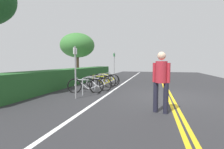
{
  "coord_description": "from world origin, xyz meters",
  "views": [
    {
      "loc": [
        -7.1,
        0.67,
        1.42
      ],
      "look_at": [
        2.04,
        2.98,
        0.74
      ],
      "focal_mm": 26.53,
      "sensor_mm": 36.0,
      "label": 1
    }
  ],
  "objects_px": {
    "bicycle_2": "(101,81)",
    "bicycle_4": "(108,79)",
    "bike_rack": "(99,78)",
    "bicycle_0": "(85,86)",
    "bicycle_3": "(106,80)",
    "bicycle_1": "(96,84)",
    "sign_post_near": "(75,67)",
    "sign_post_far": "(114,64)",
    "tree_mid": "(77,45)",
    "pedestrian": "(161,78)"
  },
  "relations": [
    {
      "from": "bicycle_1",
      "to": "tree_mid",
      "type": "relative_size",
      "value": 0.42
    },
    {
      "from": "bike_rack",
      "to": "bicycle_2",
      "type": "distance_m",
      "value": 0.23
    },
    {
      "from": "bicycle_2",
      "to": "bicycle_4",
      "type": "xyz_separation_m",
      "value": [
        1.81,
        0.1,
        -0.02
      ]
    },
    {
      "from": "bike_rack",
      "to": "bicycle_4",
      "type": "xyz_separation_m",
      "value": [
        1.88,
        0.04,
        -0.24
      ]
    },
    {
      "from": "bicycle_1",
      "to": "bike_rack",
      "type": "bearing_deg",
      "value": 6.63
    },
    {
      "from": "bike_rack",
      "to": "bicycle_4",
      "type": "relative_size",
      "value": 2.84
    },
    {
      "from": "bicycle_3",
      "to": "tree_mid",
      "type": "distance_m",
      "value": 7.33
    },
    {
      "from": "bike_rack",
      "to": "bicycle_2",
      "type": "xyz_separation_m",
      "value": [
        0.07,
        -0.05,
        -0.21
      ]
    },
    {
      "from": "bicycle_2",
      "to": "sign_post_far",
      "type": "height_order",
      "value": "sign_post_far"
    },
    {
      "from": "bicycle_0",
      "to": "bicycle_3",
      "type": "height_order",
      "value": "bicycle_3"
    },
    {
      "from": "bicycle_4",
      "to": "sign_post_far",
      "type": "bearing_deg",
      "value": -2.56
    },
    {
      "from": "bicycle_3",
      "to": "sign_post_near",
      "type": "relative_size",
      "value": 0.85
    },
    {
      "from": "bicycle_0",
      "to": "sign_post_far",
      "type": "distance_m",
      "value": 5.35
    },
    {
      "from": "bicycle_0",
      "to": "sign_post_near",
      "type": "distance_m",
      "value": 1.56
    },
    {
      "from": "bicycle_0",
      "to": "sign_post_near",
      "type": "xyz_separation_m",
      "value": [
        -1.26,
        -0.13,
        0.91
      ]
    },
    {
      "from": "bicycle_2",
      "to": "sign_post_near",
      "type": "relative_size",
      "value": 0.85
    },
    {
      "from": "bicycle_2",
      "to": "tree_mid",
      "type": "relative_size",
      "value": 0.41
    },
    {
      "from": "bicycle_0",
      "to": "pedestrian",
      "type": "relative_size",
      "value": 1.0
    },
    {
      "from": "bicycle_3",
      "to": "sign_post_far",
      "type": "bearing_deg",
      "value": 2.36
    },
    {
      "from": "bicycle_1",
      "to": "tree_mid",
      "type": "bearing_deg",
      "value": 32.2
    },
    {
      "from": "bicycle_1",
      "to": "bicycle_2",
      "type": "bearing_deg",
      "value": 3.17
    },
    {
      "from": "tree_mid",
      "to": "bicycle_4",
      "type": "bearing_deg",
      "value": -134.38
    },
    {
      "from": "bike_rack",
      "to": "sign_post_near",
      "type": "xyz_separation_m",
      "value": [
        -3.02,
        -0.03,
        0.68
      ]
    },
    {
      "from": "pedestrian",
      "to": "sign_post_near",
      "type": "relative_size",
      "value": 0.84
    },
    {
      "from": "pedestrian",
      "to": "bicycle_2",
      "type": "bearing_deg",
      "value": 37.0
    },
    {
      "from": "bicycle_3",
      "to": "bicycle_4",
      "type": "xyz_separation_m",
      "value": [
        1.05,
        0.18,
        -0.03
      ]
    },
    {
      "from": "bicycle_0",
      "to": "bicycle_1",
      "type": "distance_m",
      "value": 0.85
    },
    {
      "from": "bicycle_2",
      "to": "bicycle_4",
      "type": "distance_m",
      "value": 1.81
    },
    {
      "from": "bicycle_4",
      "to": "bicycle_2",
      "type": "bearing_deg",
      "value": -176.99
    },
    {
      "from": "bicycle_3",
      "to": "bicycle_1",
      "type": "bearing_deg",
      "value": 178.97
    },
    {
      "from": "bicycle_4",
      "to": "sign_post_near",
      "type": "distance_m",
      "value": 4.98
    },
    {
      "from": "bicycle_1",
      "to": "bicycle_2",
      "type": "relative_size",
      "value": 1.03
    },
    {
      "from": "bicycle_2",
      "to": "sign_post_far",
      "type": "relative_size",
      "value": 0.8
    },
    {
      "from": "bicycle_4",
      "to": "tree_mid",
      "type": "bearing_deg",
      "value": 45.62
    },
    {
      "from": "bicycle_2",
      "to": "sign_post_near",
      "type": "height_order",
      "value": "sign_post_near"
    },
    {
      "from": "bicycle_4",
      "to": "bicycle_1",
      "type": "bearing_deg",
      "value": -176.94
    },
    {
      "from": "bike_rack",
      "to": "bicycle_0",
      "type": "distance_m",
      "value": 1.78
    },
    {
      "from": "bicycle_2",
      "to": "bicycle_3",
      "type": "relative_size",
      "value": 1.0
    },
    {
      "from": "bicycle_2",
      "to": "bicycle_3",
      "type": "xyz_separation_m",
      "value": [
        0.76,
        -0.09,
        0.01
      ]
    },
    {
      "from": "bicycle_1",
      "to": "sign_post_far",
      "type": "height_order",
      "value": "sign_post_far"
    },
    {
      "from": "pedestrian",
      "to": "bicycle_4",
      "type": "bearing_deg",
      "value": 28.45
    },
    {
      "from": "sign_post_far",
      "to": "bike_rack",
      "type": "bearing_deg",
      "value": 179.5
    },
    {
      "from": "bicycle_1",
      "to": "sign_post_near",
      "type": "bearing_deg",
      "value": 177.72
    },
    {
      "from": "sign_post_far",
      "to": "bicycle_1",
      "type": "bearing_deg",
      "value": -178.99
    },
    {
      "from": "bicycle_0",
      "to": "pedestrian",
      "type": "distance_m",
      "value": 4.11
    },
    {
      "from": "bicycle_2",
      "to": "sign_post_far",
      "type": "distance_m",
      "value": 3.56
    },
    {
      "from": "bicycle_3",
      "to": "pedestrian",
      "type": "distance_m",
      "value": 5.85
    },
    {
      "from": "bicycle_1",
      "to": "bicycle_3",
      "type": "relative_size",
      "value": 1.03
    },
    {
      "from": "tree_mid",
      "to": "pedestrian",
      "type": "bearing_deg",
      "value": -143.58
    },
    {
      "from": "bicycle_0",
      "to": "bicycle_3",
      "type": "distance_m",
      "value": 2.6
    }
  ]
}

